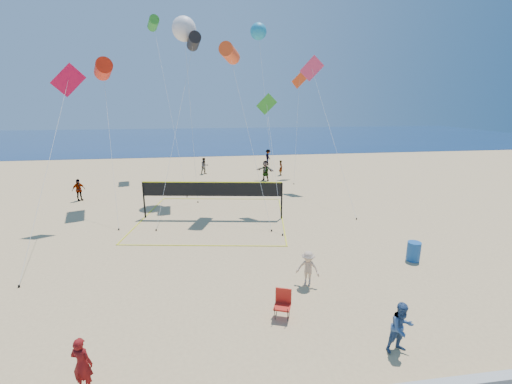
{
  "coord_description": "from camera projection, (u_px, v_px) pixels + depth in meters",
  "views": [
    {
      "loc": [
        -0.56,
        -9.11,
        7.23
      ],
      "look_at": [
        1.06,
        2.0,
        4.24
      ],
      "focal_mm": 24.0,
      "sensor_mm": 36.0,
      "label": 1
    }
  ],
  "objects": [
    {
      "name": "ground",
      "position": [
        232.0,
        341.0,
        10.65
      ],
      "size": [
        120.0,
        120.0,
        0.0
      ],
      "primitive_type": "plane",
      "color": "tan",
      "rests_on": "ground"
    },
    {
      "name": "ocean",
      "position": [
        209.0,
        138.0,
        69.93
      ],
      "size": [
        140.0,
        50.0,
        0.03
      ],
      "primitive_type": "cube",
      "color": "navy",
      "rests_on": "ground"
    },
    {
      "name": "woman",
      "position": [
        82.0,
        364.0,
        8.7
      ],
      "size": [
        0.63,
        0.5,
        1.52
      ],
      "primitive_type": "imported",
      "rotation": [
        0.0,
        0.0,
        2.88
      ],
      "color": "maroon",
      "rests_on": "ground"
    },
    {
      "name": "bystander_a",
      "position": [
        401.0,
        328.0,
        10.03
      ],
      "size": [
        0.85,
        0.7,
        1.59
      ],
      "primitive_type": "imported",
      "rotation": [
        0.0,
        0.0,
        0.13
      ],
      "color": "#345382",
      "rests_on": "ground"
    },
    {
      "name": "bystander_b",
      "position": [
        308.0,
        269.0,
        13.71
      ],
      "size": [
        1.1,
        0.94,
        1.47
      ],
      "primitive_type": "imported",
      "rotation": [
        0.0,
        0.0,
        -0.51
      ],
      "color": "tan",
      "rests_on": "ground"
    },
    {
      "name": "far_person_0",
      "position": [
        79.0,
        190.0,
        25.48
      ],
      "size": [
        0.98,
        0.96,
        1.65
      ],
      "primitive_type": "imported",
      "rotation": [
        0.0,
        0.0,
        0.77
      ],
      "color": "gray",
      "rests_on": "ground"
    },
    {
      "name": "far_person_1",
      "position": [
        265.0,
        171.0,
        31.89
      ],
      "size": [
        1.78,
        1.43,
        1.89
      ],
      "primitive_type": "imported",
      "rotation": [
        0.0,
        0.0,
        -0.58
      ],
      "color": "gray",
      "rests_on": "ground"
    },
    {
      "name": "far_person_2",
      "position": [
        281.0,
        168.0,
        34.31
      ],
      "size": [
        0.38,
        0.56,
        1.51
      ],
      "primitive_type": "imported",
      "rotation": [
        0.0,
        0.0,
        1.6
      ],
      "color": "gray",
      "rests_on": "ground"
    },
    {
      "name": "far_person_3",
      "position": [
        204.0,
        166.0,
        34.87
      ],
      "size": [
        0.98,
        0.88,
        1.65
      ],
      "primitive_type": "imported",
      "rotation": [
        0.0,
        0.0,
        0.38
      ],
      "color": "gray",
      "rests_on": "ground"
    },
    {
      "name": "far_person_4",
      "position": [
        268.0,
        157.0,
        40.45
      ],
      "size": [
        0.83,
        1.21,
        1.72
      ],
      "primitive_type": "imported",
      "rotation": [
        0.0,
        0.0,
        1.75
      ],
      "color": "gray",
      "rests_on": "ground"
    },
    {
      "name": "camp_chair",
      "position": [
        283.0,
        302.0,
        11.7
      ],
      "size": [
        0.7,
        0.8,
        1.13
      ],
      "rotation": [
        0.0,
        0.0,
        -0.37
      ],
      "color": "red",
      "rests_on": "ground"
    },
    {
      "name": "trash_barrel",
      "position": [
        414.0,
        251.0,
        15.93
      ],
      "size": [
        0.79,
        0.79,
        0.91
      ],
      "primitive_type": "cylinder",
      "rotation": [
        0.0,
        0.0,
        -0.4
      ],
      "color": "#174C95",
      "rests_on": "ground"
    },
    {
      "name": "volleyball_net",
      "position": [
        212.0,
        193.0,
        21.45
      ],
      "size": [
        10.22,
        10.1,
        2.38
      ],
      "rotation": [
        0.0,
        0.0,
        -0.16
      ],
      "color": "black",
      "rests_on": "ground"
    },
    {
      "name": "kite_0",
      "position": [
        103.0,
        69.0,
        22.68
      ],
      "size": [
        2.33,
        7.11,
        9.97
      ],
      "rotation": [
        0.0,
        0.0,
        0.33
      ],
      "color": "red",
      "rests_on": "ground"
    },
    {
      "name": "kite_1",
      "position": [
        194.0,
        42.0,
        23.92
      ],
      "size": [
        3.03,
        8.2,
        11.83
      ],
      "rotation": [
        0.0,
        0.0,
        0.13
      ],
      "color": "black",
      "rests_on": "ground"
    },
    {
      "name": "kite_2",
      "position": [
        230.0,
        53.0,
        21.42
      ],
      "size": [
        2.65,
        6.09,
        10.72
      ],
      "rotation": [
        0.0,
        0.0,
        -0.3
      ],
      "color": "#EB4719",
      "rests_on": "ground"
    },
    {
      "name": "kite_3",
      "position": [
        67.0,
        87.0,
        19.0
      ],
      "size": [
        1.86,
        8.28,
        9.31
      ],
      "rotation": [
        0.0,
        0.0,
        0.37
      ],
      "color": "red",
      "rests_on": "ground"
    },
    {
      "name": "kite_4",
      "position": [
        268.0,
        112.0,
        21.79
      ],
      "size": [
        1.31,
        5.35,
        7.74
      ],
      "rotation": [
        0.0,
        0.0,
        -0.2
      ],
      "color": "green",
      "rests_on": "ground"
    },
    {
      "name": "kite_5",
      "position": [
        313.0,
        74.0,
        27.38
      ],
      "size": [
        1.75,
        9.66,
        10.8
      ],
      "rotation": [
        0.0,
        0.0,
        -0.38
      ],
      "color": "#D4345E",
      "rests_on": "ground"
    },
    {
      "name": "kite_6",
      "position": [
        184.0,
        29.0,
        24.37
      ],
      "size": [
        2.01,
        3.58,
        13.07
      ],
      "rotation": [
        0.0,
        0.0,
        -0.2
      ],
      "color": "white",
      "rests_on": "ground"
    },
    {
      "name": "kite_7",
      "position": [
        258.0,
        31.0,
        30.64
      ],
      "size": [
        1.9,
        7.76,
        14.02
      ],
      "rotation": [
        0.0,
        0.0,
        0.37
      ],
      "color": "#1C88B7",
      "rests_on": "ground"
    },
    {
      "name": "kite_8",
      "position": [
        153.0,
        23.0,
        31.59
      ],
      "size": [
        3.54,
        10.67,
        14.79
      ],
      "rotation": [
        0.0,
        0.0,
        0.25
      ],
      "color": "green",
      "rests_on": "ground"
    },
    {
      "name": "kite_9",
      "position": [
        299.0,
        86.0,
        32.7
      ],
      "size": [
        2.27,
        4.72,
        10.0
      ],
      "rotation": [
        0.0,
        0.0,
        0.39
      ],
      "color": "#EB4719",
      "rests_on": "ground"
    }
  ]
}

